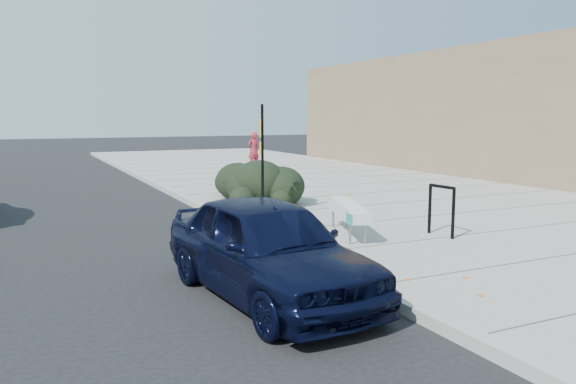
% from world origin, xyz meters
% --- Properties ---
extents(ground, '(120.00, 120.00, 0.00)m').
position_xyz_m(ground, '(0.00, 0.00, 0.00)').
color(ground, black).
rests_on(ground, ground).
extents(sidewalk_near, '(11.20, 50.00, 0.15)m').
position_xyz_m(sidewalk_near, '(5.60, 5.00, 0.07)').
color(sidewalk_near, gray).
rests_on(sidewalk_near, ground).
extents(curb_near, '(0.22, 50.00, 0.17)m').
position_xyz_m(curb_near, '(0.00, 5.00, 0.08)').
color(curb_near, '#9E9E99').
rests_on(curb_near, ground).
extents(bench, '(1.10, 2.11, 0.63)m').
position_xyz_m(bench, '(1.45, 1.00, 0.65)').
color(bench, gray).
rests_on(bench, sidewalk_near).
extents(bike_rack, '(0.11, 0.69, 1.01)m').
position_xyz_m(bike_rack, '(3.05, 0.15, 0.76)').
color(bike_rack, black).
rests_on(bike_rack, sidewalk_near).
extents(sign_post, '(0.14, 0.29, 2.61)m').
position_xyz_m(sign_post, '(0.79, 3.76, 1.63)').
color(sign_post, black).
rests_on(sign_post, sidewalk_near).
extents(hedge, '(1.89, 3.71, 1.38)m').
position_xyz_m(hedge, '(1.50, 6.36, 0.84)').
color(hedge, black).
rests_on(hedge, sidewalk_near).
extents(sedan_navy, '(2.03, 4.25, 1.40)m').
position_xyz_m(sedan_navy, '(-1.34, -1.41, 0.70)').
color(sedan_navy, black).
rests_on(sedan_navy, ground).
extents(pedestrian, '(0.67, 0.51, 1.64)m').
position_xyz_m(pedestrian, '(5.12, 14.88, 0.97)').
color(pedestrian, maroon).
rests_on(pedestrian, sidewalk_near).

